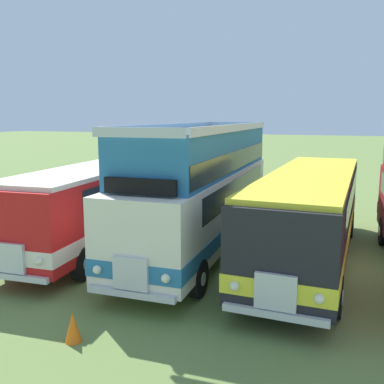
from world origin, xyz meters
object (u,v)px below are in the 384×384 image
at_px(bus_second_in_row, 203,185).
at_px(cone_mid_row, 73,327).
at_px(bus_first_in_row, 104,198).
at_px(bus_third_in_row, 310,210).

distance_m(bus_second_in_row, cone_mid_row, 7.44).
bearing_deg(bus_first_in_row, cone_mid_row, -64.28).
height_order(bus_third_in_row, cone_mid_row, bus_third_in_row).
relative_size(bus_first_in_row, cone_mid_row, 15.80).
relative_size(bus_second_in_row, bus_third_in_row, 1.00).
height_order(bus_first_in_row, bus_third_in_row, same).
relative_size(bus_third_in_row, cone_mid_row, 16.94).
xyz_separation_m(bus_first_in_row, bus_third_in_row, (7.45, 0.52, 0.00)).
xyz_separation_m(bus_first_in_row, cone_mid_row, (3.18, -6.60, -1.42)).
bearing_deg(bus_third_in_row, bus_second_in_row, 179.70).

